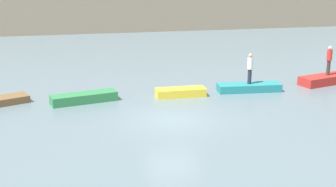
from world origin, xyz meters
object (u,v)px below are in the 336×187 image
at_px(rowboat_red, 327,79).
at_px(rowboat_brown, 0,101).
at_px(person_red_shirt, 329,59).
at_px(rowboat_green, 84,98).
at_px(rowboat_teal, 249,87).
at_px(rowboat_yellow, 181,92).
at_px(person_white_shirt, 250,67).

bearing_deg(rowboat_red, rowboat_brown, 165.63).
bearing_deg(person_red_shirt, rowboat_red, -153.43).
relative_size(rowboat_green, rowboat_teal, 0.96).
bearing_deg(rowboat_red, person_red_shirt, 10.69).
bearing_deg(rowboat_teal, rowboat_yellow, -172.74).
bearing_deg(person_white_shirt, rowboat_teal, 0.00).
xyz_separation_m(rowboat_teal, person_red_shirt, (5.34, 0.71, 1.31)).
xyz_separation_m(rowboat_teal, person_white_shirt, (-0.00, 0.00, 1.21)).
bearing_deg(rowboat_green, rowboat_red, -8.75).
relative_size(rowboat_green, person_white_shirt, 1.97).
xyz_separation_m(rowboat_brown, rowboat_yellow, (9.62, -0.41, 0.04)).
relative_size(rowboat_brown, rowboat_yellow, 1.04).
bearing_deg(rowboat_brown, rowboat_green, -28.60).
relative_size(rowboat_brown, rowboat_teal, 0.79).
xyz_separation_m(rowboat_green, rowboat_yellow, (5.30, 0.07, -0.02)).
relative_size(rowboat_red, person_red_shirt, 2.11).
bearing_deg(person_white_shirt, rowboat_green, -178.33).
height_order(person_white_shirt, person_red_shirt, person_red_shirt).
height_order(rowboat_brown, rowboat_red, rowboat_red).
relative_size(rowboat_yellow, rowboat_red, 0.73).
bearing_deg(rowboat_yellow, rowboat_brown, 177.70).
height_order(rowboat_red, person_red_shirt, person_red_shirt).
xyz_separation_m(rowboat_brown, rowboat_green, (4.32, -0.48, 0.06)).
bearing_deg(rowboat_teal, person_red_shirt, 11.87).
xyz_separation_m(rowboat_green, rowboat_teal, (9.39, 0.27, -0.02)).
bearing_deg(person_white_shirt, rowboat_brown, 179.14).
distance_m(rowboat_brown, rowboat_teal, 13.72).
relative_size(rowboat_green, person_red_shirt, 1.95).
distance_m(rowboat_green, rowboat_red, 14.76).
height_order(rowboat_yellow, rowboat_red, rowboat_red).
distance_m(rowboat_green, person_red_shirt, 14.82).
height_order(rowboat_teal, rowboat_red, rowboat_red).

